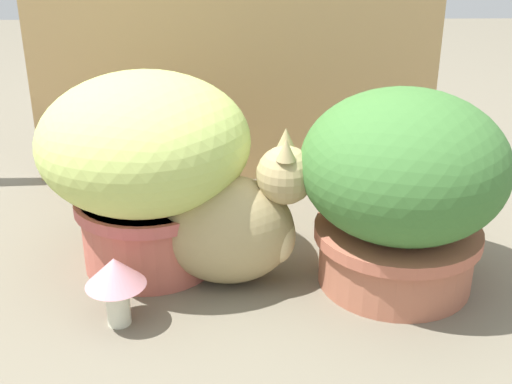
# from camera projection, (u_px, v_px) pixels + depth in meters

# --- Properties ---
(ground_plane) EXTENTS (6.00, 6.00, 0.00)m
(ground_plane) POSITION_uv_depth(u_px,v_px,m) (202.00, 276.00, 1.34)
(ground_plane) COLOR #6B6453
(cardboard_backdrop) EXTENTS (1.03, 0.03, 0.88)m
(cardboard_backdrop) POSITION_uv_depth(u_px,v_px,m) (233.00, 10.00, 1.63)
(cardboard_backdrop) COLOR tan
(cardboard_backdrop) RESTS_ON ground
(grass_planter) EXTENTS (0.41, 0.41, 0.40)m
(grass_planter) POSITION_uv_depth(u_px,v_px,m) (146.00, 162.00, 1.31)
(grass_planter) COLOR #BA5F4F
(grass_planter) RESTS_ON ground
(leafy_planter) EXTENTS (0.38, 0.38, 0.39)m
(leafy_planter) POSITION_uv_depth(u_px,v_px,m) (402.00, 186.00, 1.25)
(leafy_planter) COLOR #B0674D
(leafy_planter) RESTS_ON ground
(cat) EXTENTS (0.38, 0.18, 0.32)m
(cat) POSITION_uv_depth(u_px,v_px,m) (236.00, 224.00, 1.29)
(cat) COLOR tan
(cat) RESTS_ON ground
(mushroom_ornament_pink) EXTENTS (0.11, 0.11, 0.13)m
(mushroom_ornament_pink) POSITION_uv_depth(u_px,v_px,m) (115.00, 278.00, 1.16)
(mushroom_ornament_pink) COLOR silver
(mushroom_ornament_pink) RESTS_ON ground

